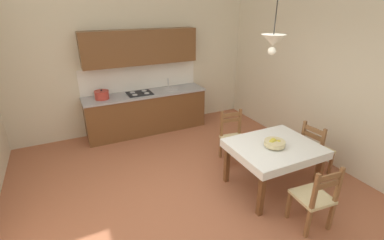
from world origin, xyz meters
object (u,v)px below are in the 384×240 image
kitchen_cabinetry (145,94)px  dining_table (274,152)px  dining_chair_window_side (315,150)px  fruit_bowl (274,143)px  pendant_lamp (273,41)px  dining_chair_camera_side (315,198)px  dining_chair_kitchen_side (233,138)px

kitchen_cabinetry → dining_table: bearing=-69.4°
dining_table → dining_chair_window_side: 0.93m
fruit_bowl → pendant_lamp: pendant_lamp is taller
dining_table → dining_chair_window_side: size_ratio=1.36×
dining_table → fruit_bowl: fruit_bowl is taller
dining_chair_camera_side → pendant_lamp: 2.06m
dining_chair_window_side → dining_chair_kitchen_side: (-0.97, 0.97, 0.00)m
pendant_lamp → dining_table: bearing=-45.9°
dining_chair_window_side → fruit_bowl: 1.03m
dining_chair_kitchen_side → dining_table: bearing=-86.5°
dining_chair_camera_side → fruit_bowl: size_ratio=3.10×
dining_table → pendant_lamp: (-0.13, 0.14, 1.61)m
fruit_bowl → kitchen_cabinetry: bearing=109.6°
pendant_lamp → kitchen_cabinetry: bearing=109.2°
dining_chair_camera_side → dining_chair_window_side: bearing=41.2°
kitchen_cabinetry → dining_chair_camera_side: size_ratio=2.83×
fruit_bowl → dining_table: bearing=40.8°
dining_chair_window_side → fruit_bowl: dining_chair_window_side is taller
dining_chair_camera_side → pendant_lamp: (-0.05, 1.01, 1.80)m
dining_chair_camera_side → pendant_lamp: pendant_lamp is taller
dining_chair_kitchen_side → fruit_bowl: 1.07m
kitchen_cabinetry → dining_chair_camera_side: 3.93m
dining_chair_kitchen_side → fruit_bowl: dining_chair_kitchen_side is taller
kitchen_cabinetry → dining_table: 3.11m
dining_chair_window_side → dining_chair_camera_side: same height
dining_table → fruit_bowl: bearing=-139.2°
dining_chair_camera_side → dining_chair_kitchen_side: (0.02, 1.83, 0.00)m
kitchen_cabinetry → dining_chair_kitchen_side: (1.03, -1.94, -0.41)m
dining_table → dining_chair_kitchen_side: (-0.06, 0.96, -0.18)m
dining_chair_window_side → dining_chair_kitchen_side: same height
kitchen_cabinetry → pendant_lamp: bearing=-70.8°
dining_chair_kitchen_side → dining_chair_camera_side: bearing=-90.6°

